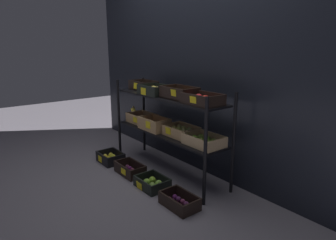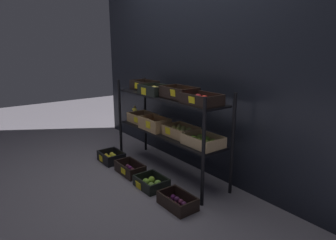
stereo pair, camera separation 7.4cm
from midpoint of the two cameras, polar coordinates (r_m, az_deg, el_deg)
name	(u,v)px [view 1 (the left image)]	position (r m, az deg, el deg)	size (l,w,h in m)	color
ground_plane	(168,171)	(3.37, -0.64, -9.96)	(10.00, 10.00, 0.00)	slate
storefront_wall	(195,73)	(3.33, 4.63, 9.15)	(3.90, 0.12, 2.18)	black
display_rack	(168,114)	(3.15, -0.60, 1.23)	(1.63, 0.40, 0.99)	black
crate_ground_lemon	(111,158)	(3.68, -11.65, -7.27)	(0.31, 0.25, 0.12)	black
crate_ground_plum	(130,170)	(3.33, -8.02, -9.59)	(0.36, 0.21, 0.12)	black
crate_ground_apple_green	(152,183)	(3.02, -3.79, -12.16)	(0.32, 0.26, 0.11)	black
crate_ground_right_plum	(180,202)	(2.70, 1.42, -15.66)	(0.34, 0.22, 0.12)	black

